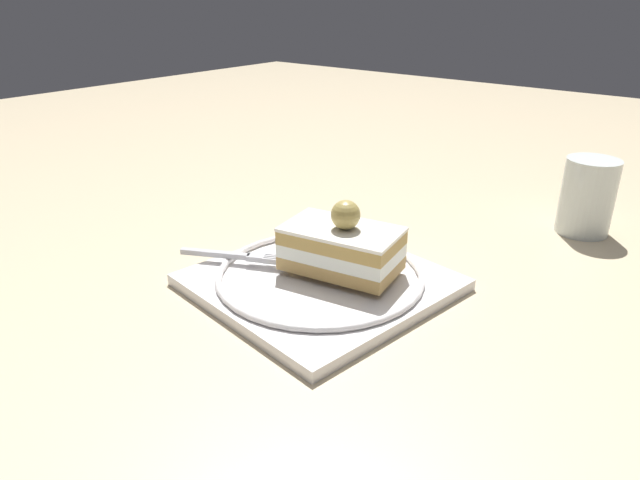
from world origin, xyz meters
The scene contains 5 objects.
ground_plane centered at (0.00, 0.00, 0.00)m, with size 2.40×2.40×0.00m, color beige.
dessert_plate centered at (-0.03, -0.01, 0.01)m, with size 0.22×0.22×0.02m.
cake_slice centered at (-0.02, 0.01, 0.04)m, with size 0.11×0.08×0.06m.
fork centered at (-0.10, -0.03, 0.02)m, with size 0.10×0.06×0.00m.
drink_glass_near centered at (0.11, 0.27, 0.04)m, with size 0.05×0.05×0.08m.
Camera 1 is at (0.25, -0.36, 0.24)m, focal length 32.12 mm.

